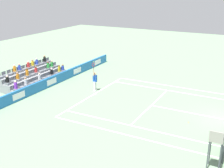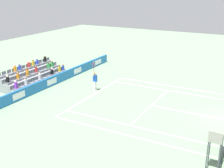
# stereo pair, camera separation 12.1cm
# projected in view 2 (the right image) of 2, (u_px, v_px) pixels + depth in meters

# --- Properties ---
(line_baseline) EXTENTS (10.97, 0.10, 0.01)m
(line_baseline) POSITION_uv_depth(u_px,v_px,m) (94.00, 94.00, 26.68)
(line_baseline) COLOR white
(line_baseline) RESTS_ON ground
(line_service) EXTENTS (8.23, 0.10, 0.01)m
(line_service) POSITION_uv_depth(u_px,v_px,m) (151.00, 105.00, 24.21)
(line_service) COLOR white
(line_service) RESTS_ON ground
(line_centre_service) EXTENTS (0.10, 6.40, 0.01)m
(line_centre_service) POSITION_uv_depth(u_px,v_px,m) (190.00, 113.00, 22.77)
(line_centre_service) COLOR white
(line_centre_service) RESTS_ON ground
(line_singles_sideline_left) EXTENTS (0.10, 11.89, 0.01)m
(line_singles_sideline_left) POSITION_uv_depth(u_px,v_px,m) (136.00, 127.00, 20.57)
(line_singles_sideline_left) COLOR white
(line_singles_sideline_left) RESTS_ON ground
(line_singles_sideline_right) EXTENTS (0.10, 11.89, 0.01)m
(line_singles_sideline_right) POSITION_uv_depth(u_px,v_px,m) (172.00, 91.00, 27.44)
(line_singles_sideline_right) COLOR white
(line_singles_sideline_right) RESTS_ON ground
(line_doubles_sideline_left) EXTENTS (0.10, 11.89, 0.01)m
(line_doubles_sideline_left) POSITION_uv_depth(u_px,v_px,m) (127.00, 135.00, 19.43)
(line_doubles_sideline_left) COLOR white
(line_doubles_sideline_left) RESTS_ON ground
(line_doubles_sideline_right) EXTENTS (0.10, 11.89, 0.01)m
(line_doubles_sideline_right) POSITION_uv_depth(u_px,v_px,m) (176.00, 87.00, 28.58)
(line_doubles_sideline_right) COLOR white
(line_doubles_sideline_right) RESTS_ON ground
(line_centre_mark) EXTENTS (0.10, 0.20, 0.01)m
(line_centre_mark) POSITION_uv_depth(u_px,v_px,m) (95.00, 94.00, 26.64)
(line_centre_mark) COLOR white
(line_centre_mark) RESTS_ON ground
(sponsor_barrier) EXTENTS (21.67, 0.22, 0.94)m
(sponsor_barrier) POSITION_uv_depth(u_px,v_px,m) (51.00, 81.00, 28.71)
(sponsor_barrier) COLOR #1E66AD
(sponsor_barrier) RESTS_ON ground
(tennis_player) EXTENTS (0.53, 0.37, 2.85)m
(tennis_player) POSITION_uv_depth(u_px,v_px,m) (95.00, 81.00, 27.25)
(tennis_player) COLOR white
(tennis_player) RESTS_ON ground
(umpire_chair) EXTENTS (0.70, 0.70, 2.34)m
(umpire_chair) POSITION_uv_depth(u_px,v_px,m) (215.00, 144.00, 15.36)
(umpire_chair) COLOR #474C54
(umpire_chair) RESTS_ON ground
(stadium_stand) EXTENTS (7.44, 2.85, 2.15)m
(stadium_stand) POSITION_uv_depth(u_px,v_px,m) (33.00, 77.00, 29.73)
(stadium_stand) COLOR gray
(stadium_stand) RESTS_ON ground
(loose_tennis_ball) EXTENTS (0.07, 0.07, 0.07)m
(loose_tennis_ball) POSITION_uv_depth(u_px,v_px,m) (188.00, 123.00, 21.13)
(loose_tennis_ball) COLOR #D1E533
(loose_tennis_ball) RESTS_ON ground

